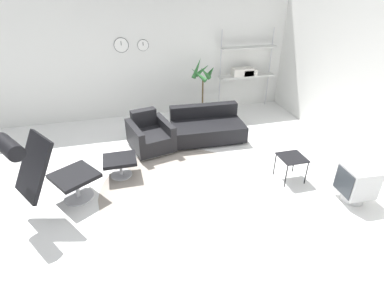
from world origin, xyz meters
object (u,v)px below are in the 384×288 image
side_table (292,159)px  potted_plant (202,96)px  ottoman (120,162)px  couch_low (207,128)px  lounge_chair (43,166)px  shelf_unit (246,70)px  crt_television (357,183)px  armchair_red (150,136)px

side_table → potted_plant: bearing=104.5°
ottoman → couch_low: (1.82, 0.97, -0.03)m
lounge_chair → shelf_unit: (4.19, 2.95, 0.26)m
side_table → crt_television: bearing=-49.0°
ottoman → side_table: 2.83m
lounge_chair → side_table: bearing=54.1°
ottoman → armchair_red: 1.02m
side_table → crt_television: (0.64, -0.73, -0.06)m
potted_plant → shelf_unit: (1.21, 0.37, 0.43)m
ottoman → side_table: size_ratio=1.26×
shelf_unit → side_table: bearing=-99.0°
couch_low → shelf_unit: bearing=-133.8°
potted_plant → shelf_unit: shelf_unit is taller
couch_low → shelf_unit: 2.08m
armchair_red → shelf_unit: 3.08m
armchair_red → couch_low: (1.21, 0.15, -0.03)m
potted_plant → ottoman: bearing=-135.8°
crt_television → shelf_unit: shelf_unit is taller
lounge_chair → couch_low: bearing=86.6°
lounge_chair → shelf_unit: size_ratio=0.66×
lounge_chair → ottoman: lounge_chair is taller
armchair_red → potted_plant: (1.39, 1.13, 0.31)m
armchair_red → potted_plant: 1.81m
crt_television → couch_low: bearing=35.3°
lounge_chair → shelf_unit: bearing=91.8°
lounge_chair → armchair_red: lounge_chair is taller
side_table → potted_plant: potted_plant is taller
lounge_chair → couch_low: 3.27m
side_table → ottoman: bearing=163.4°
lounge_chair → shelf_unit: shelf_unit is taller
crt_television → side_table: bearing=44.8°
armchair_red → lounge_chair: bearing=29.5°
couch_low → shelf_unit: (1.39, 1.34, 0.77)m
lounge_chair → ottoman: 1.27m
crt_television → potted_plant: size_ratio=0.40×
shelf_unit → lounge_chair: bearing=-144.8°
couch_low → shelf_unit: size_ratio=0.76×
couch_low → side_table: couch_low is taller
couch_low → ottoman: bearing=30.2°
couch_low → side_table: 1.99m
lounge_chair → potted_plant: 3.95m
ottoman → shelf_unit: 4.02m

